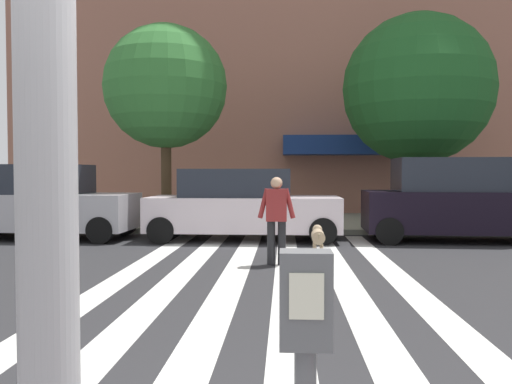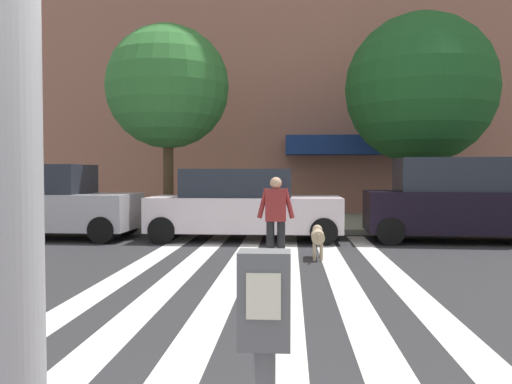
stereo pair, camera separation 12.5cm
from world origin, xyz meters
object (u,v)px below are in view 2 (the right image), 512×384
Objects in this scene: parked_car_behind_first at (243,205)px; street_tree_nearest at (168,87)px; street_tree_middle at (420,89)px; parked_car_near_curb at (46,203)px; dog_on_leash at (318,237)px; parked_car_third_in_line at (462,201)px; pedestrian_dog_walker at (276,215)px.

street_tree_nearest reaches higher than parked_car_behind_first.
street_tree_middle reaches higher than parked_car_behind_first.
parked_car_near_curb is 5.19m from parked_car_behind_first.
dog_on_leash is at bearing -49.88° from street_tree_nearest.
parked_car_near_curb is 0.78× the size of street_tree_nearest.
dog_on_leash is (6.94, -2.80, -0.48)m from parked_car_near_curb.
parked_car_third_in_line is 5.77m from pedestrian_dog_walker.
parked_car_near_curb is at bearing -141.21° from street_tree_nearest.
parked_car_behind_first reaches higher than pedestrian_dog_walker.
pedestrian_dog_walker is (3.39, -5.78, -3.34)m from street_tree_nearest.
street_tree_nearest reaches higher than parked_car_third_in_line.
dog_on_leash is at bearing 43.62° from pedestrian_dog_walker.
parked_car_third_in_line is at bearing -85.46° from street_tree_middle.
parked_car_third_in_line is 8.83m from street_tree_nearest.
parked_car_behind_first is at bearing 104.64° from pedestrian_dog_walker.
parked_car_third_in_line is at bearing 37.17° from dog_on_leash.
parked_car_near_curb reaches higher than parked_car_behind_first.
pedestrian_dog_walker is 1.67× the size of dog_on_leash.
street_tree_nearest is 0.92× the size of street_tree_middle.
parked_car_near_curb is 0.71× the size of street_tree_middle.
street_tree_nearest is 6.06× the size of dog_on_leash.
parked_car_behind_first is 3.34m from dog_on_leash.
parked_car_third_in_line reaches higher than parked_car_behind_first.
dog_on_leash is at bearing -142.83° from parked_car_third_in_line.
parked_car_behind_first is 0.81× the size of street_tree_nearest.
parked_car_near_curb is 10.64m from parked_car_third_in_line.
street_tree_nearest is (2.73, 2.19, 3.34)m from parked_car_near_curb.
parked_car_near_curb is at bearing 179.99° from parked_car_behind_first.
parked_car_behind_first is 4.72m from street_tree_nearest.
parked_car_behind_first is at bearing 122.03° from dog_on_leash.
parked_car_behind_first is at bearing -148.00° from street_tree_middle.
parked_car_behind_first is 4.93× the size of dog_on_leash.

